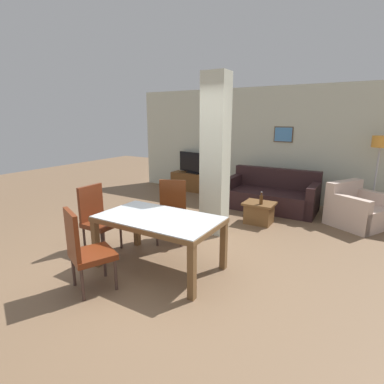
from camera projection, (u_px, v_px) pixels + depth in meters
name	position (u px, v px, depth m)	size (l,w,h in m)	color
ground_plane	(160.00, 267.00, 4.09)	(18.00, 18.00, 0.00)	brown
back_wall	(264.00, 144.00, 7.34)	(7.20, 0.09, 2.70)	beige
divider_pillar	(215.00, 156.00, 5.04)	(0.42, 0.34, 2.70)	beige
dining_table	(159.00, 227.00, 3.95)	(1.61, 0.93, 0.72)	brown
dining_chair_far_left	(172.00, 209.00, 4.88)	(0.61, 0.61, 0.99)	#642D12
dining_chair_near_left	(85.00, 248.00, 3.42)	(0.61, 0.61, 0.99)	maroon
dining_chair_head_left	(97.00, 216.00, 4.53)	(0.46, 0.46, 0.99)	#622814
sofa	(271.00, 196.00, 6.64)	(1.93, 0.93, 0.87)	#2F1B1D
armchair	(357.00, 211.00, 5.61)	(1.18, 1.20, 0.81)	beige
coffee_table	(259.00, 213.00, 5.74)	(0.57, 0.47, 0.41)	brown
bottle	(261.00, 199.00, 5.56)	(0.06, 0.06, 0.24)	#4C2D14
tv_stand	(194.00, 182.00, 8.28)	(1.29, 0.40, 0.50)	brown
tv_screen	(194.00, 163.00, 8.15)	(1.04, 0.31, 0.57)	black
floor_lamp	(380.00, 150.00, 5.82)	(0.32, 0.32, 1.64)	#B7B7BC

